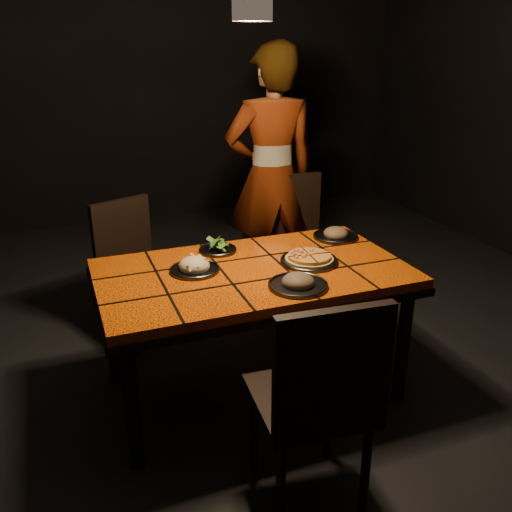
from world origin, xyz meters
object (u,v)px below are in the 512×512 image
object	(u,v)px
chair_far_right	(296,234)
plate_pizza	(309,259)
diner	(271,178)
dining_table	(253,283)
chair_far_left	(132,261)
plate_pasta	(195,267)
chair_near	(319,395)

from	to	relation	value
chair_far_right	plate_pizza	xyz separation A→B (m)	(-0.37, -0.96, 0.21)
diner	chair_far_right	bearing A→B (deg)	124.47
dining_table	plate_pizza	distance (m)	0.33
dining_table	chair_far_left	xyz separation A→B (m)	(-0.50, 0.90, -0.15)
dining_table	chair_far_right	distance (m)	1.16
plate_pasta	plate_pizza	bearing A→B (deg)	-9.68
chair_near	chair_far_left	bearing A→B (deg)	-71.70
chair_near	chair_far_left	xyz separation A→B (m)	(-0.45, 1.79, -0.05)
dining_table	plate_pasta	bearing A→B (deg)	164.91
chair_far_right	diner	bearing A→B (deg)	124.82
dining_table	plate_pasta	xyz separation A→B (m)	(-0.29, 0.08, 0.10)
plate_pizza	dining_table	bearing A→B (deg)	175.50
dining_table	chair_far_left	distance (m)	1.04
chair_far_right	plate_pizza	size ratio (longest dim) A/B	3.12
dining_table	chair_near	bearing A→B (deg)	-93.67
chair_far_left	diner	xyz separation A→B (m)	(1.07, 0.23, 0.41)
chair_far_left	chair_near	bearing A→B (deg)	-98.63
dining_table	diner	distance (m)	1.29
chair_far_right	diner	xyz separation A→B (m)	(-0.11, 0.20, 0.38)
diner	plate_pizza	xyz separation A→B (m)	(-0.25, -1.15, -0.17)
diner	plate_pizza	bearing A→B (deg)	81.86
chair_near	chair_far_left	size ratio (longest dim) A/B	1.09
plate_pizza	plate_pasta	size ratio (longest dim) A/B	1.21
chair_near	plate_pizza	xyz separation A→B (m)	(0.37, 0.86, 0.19)
chair_far_left	chair_far_right	world-z (taller)	chair_far_right
chair_near	plate_pizza	bearing A→B (deg)	-109.12
dining_table	chair_near	xyz separation A→B (m)	(-0.06, -0.88, -0.10)
diner	plate_pasta	distance (m)	1.37
chair_near	plate_pizza	size ratio (longest dim) A/B	3.21
chair_far_left	chair_far_right	size ratio (longest dim) A/B	0.94
chair_far_right	plate_pizza	bearing A→B (deg)	-106.47
plate_pizza	chair_near	bearing A→B (deg)	-113.41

